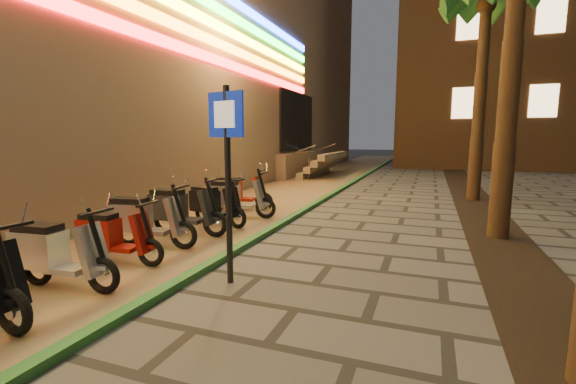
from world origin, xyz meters
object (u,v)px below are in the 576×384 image
at_px(scooter_9, 179,209).
at_px(scooter_11, 235,197).
at_px(scooter_12, 237,192).
at_px(scooter_6, 54,253).
at_px(scooter_10, 212,204).
at_px(pedestrian_sign, 227,158).
at_px(scooter_8, 143,220).
at_px(scooter_7, 111,236).

height_order(scooter_9, scooter_11, scooter_9).
bearing_deg(scooter_11, scooter_12, 105.08).
relative_size(scooter_6, scooter_9, 0.93).
bearing_deg(scooter_10, scooter_6, -75.93).
distance_m(scooter_6, scooter_10, 4.05).
xyz_separation_m(pedestrian_sign, scooter_6, (-2.09, -0.99, -1.25)).
relative_size(scooter_10, scooter_12, 0.96).
distance_m(pedestrian_sign, scooter_10, 3.93).
distance_m(scooter_8, scooter_11, 2.95).
xyz_separation_m(pedestrian_sign, scooter_11, (-2.03, 3.94, -1.22)).
bearing_deg(scooter_9, scooter_7, -90.33).
xyz_separation_m(scooter_10, scooter_11, (0.10, 0.88, 0.03)).
distance_m(scooter_8, scooter_12, 3.89).
height_order(scooter_11, scooter_12, scooter_11).
relative_size(pedestrian_sign, scooter_7, 1.80).
xyz_separation_m(scooter_8, scooter_12, (-0.11, 3.89, -0.01)).
height_order(scooter_8, scooter_12, scooter_8).
distance_m(pedestrian_sign, scooter_8, 2.84).
xyz_separation_m(scooter_6, scooter_8, (-0.25, 2.00, 0.02)).
bearing_deg(pedestrian_sign, scooter_12, 130.24).
height_order(scooter_10, scooter_12, scooter_12).
height_order(scooter_9, scooter_12, scooter_9).
bearing_deg(scooter_12, scooter_9, -93.12).
xyz_separation_m(scooter_7, scooter_8, (-0.17, 0.93, 0.06)).
relative_size(scooter_9, scooter_12, 1.04).
bearing_deg(scooter_7, scooter_11, 82.51).
bearing_deg(scooter_7, scooter_8, 95.22).
xyz_separation_m(scooter_7, scooter_12, (-0.29, 4.82, 0.05)).
bearing_deg(scooter_6, scooter_7, 89.62).
bearing_deg(scooter_11, scooter_10, -106.18).
bearing_deg(scooter_9, scooter_12, 89.77).
bearing_deg(scooter_6, scooter_8, 92.43).
xyz_separation_m(pedestrian_sign, scooter_12, (-2.46, 4.90, -1.24)).
xyz_separation_m(scooter_8, scooter_9, (0.06, 1.01, 0.01)).
bearing_deg(scooter_12, scooter_11, -72.05).
height_order(scooter_7, scooter_11, scooter_11).
xyz_separation_m(scooter_10, scooter_12, (-0.33, 1.84, 0.02)).
xyz_separation_m(scooter_7, scooter_9, (-0.11, 1.94, 0.07)).
relative_size(pedestrian_sign, scooter_8, 1.59).
distance_m(scooter_6, scooter_7, 1.07).
xyz_separation_m(scooter_6, scooter_7, (-0.08, 1.07, -0.04)).
relative_size(scooter_9, scooter_11, 1.02).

